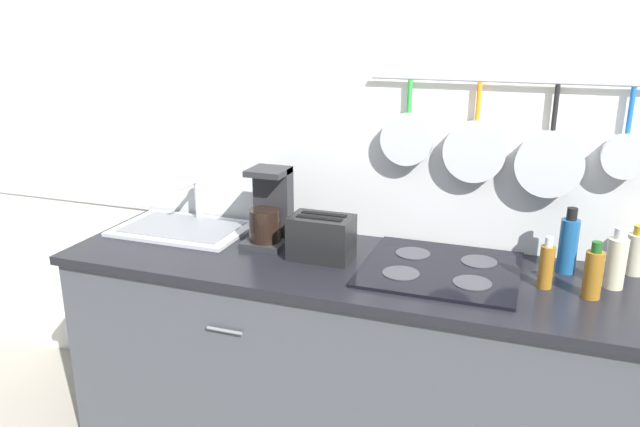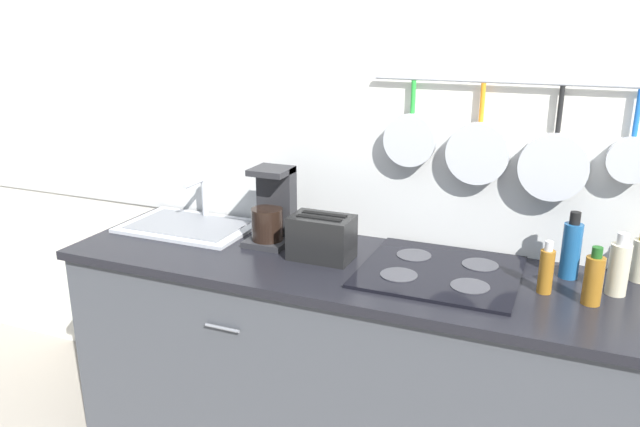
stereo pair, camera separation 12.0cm
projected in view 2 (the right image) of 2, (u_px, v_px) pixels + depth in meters
name	position (u px, v px, depth m)	size (l,w,h in m)	color
wall_back	(471.00, 154.00, 2.42)	(7.20, 0.14, 2.60)	silver
cabinet_base	(438.00, 392.00, 2.36)	(2.94, 0.63, 0.85)	#3F4247
countertop	(445.00, 284.00, 2.22)	(2.98, 0.66, 0.03)	black
sink_basin	(189.00, 224.00, 2.76)	(0.56, 0.37, 0.20)	#B7BABF
coffee_maker	(273.00, 211.00, 2.56)	(0.17, 0.20, 0.31)	#262628
toaster	(322.00, 237.00, 2.39)	(0.25, 0.15, 0.17)	black
cooktop	(440.00, 271.00, 2.27)	(0.56, 0.53, 0.01)	black
bottle_dish_soap	(546.00, 270.00, 2.09)	(0.05, 0.05, 0.18)	#8C5919
bottle_vinegar	(571.00, 249.00, 2.20)	(0.07, 0.07, 0.24)	navy
bottle_sesame_oil	(593.00, 279.00, 2.00)	(0.06, 0.06, 0.20)	#8C5919
bottle_olive_oil	(619.00, 268.00, 2.07)	(0.07, 0.07, 0.22)	#BFB799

